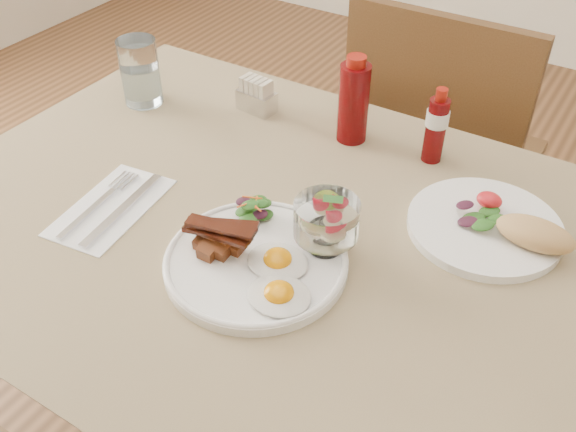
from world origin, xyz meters
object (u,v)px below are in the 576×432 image
Objects in this scene: second_plate at (497,227)px; water_glass at (141,76)px; hot_sauce_bottle at (436,126)px; table at (303,276)px; fruit_cup at (327,220)px; ketchup_bottle at (354,102)px; main_plate at (256,262)px; sugar_caddy at (257,97)px; chair_far at (438,156)px.

water_glass reaches higher than second_plate.
hot_sauce_bottle reaches higher than second_plate.
fruit_cup reaches higher than table.
ketchup_bottle is at bearing 13.12° from water_glass.
water_glass is (-0.60, -0.12, -0.01)m from hot_sauce_bottle.
main_plate is 2.79× the size of fruit_cup.
second_plate is at bearing 32.60° from table.
table is 16.01× the size of sugar_caddy.
hot_sauce_bottle reaches higher than sugar_caddy.
chair_far is 0.75m from fruit_cup.
chair_far reaches higher than hot_sauce_bottle.
chair_far is at bearing 78.90° from ketchup_bottle.
hot_sauce_bottle is at bearing 83.32° from fruit_cup.
table is at bearing -39.26° from sugar_caddy.
main_plate is (-0.03, -0.10, 0.10)m from table.
second_plate is at bearing -22.04° from ketchup_bottle.
chair_far is 6.36× the size of hot_sauce_bottle.
table is 9.65× the size of water_glass.
main_plate is 2.03× the size of water_glass.
fruit_cup is 0.73× the size of water_glass.
fruit_cup reaches higher than main_plate.
sugar_caddy reaches higher than table.
fruit_cup is at bearing -69.27° from ketchup_bottle.
chair_far reaches higher than ketchup_bottle.
fruit_cup is (0.05, -0.02, 0.16)m from table.
ketchup_bottle is 0.45m from water_glass.
main_plate is 1.92× the size of hot_sauce_bottle.
fruit_cup reaches higher than sugar_caddy.
ketchup_bottle reaches higher than water_glass.
ketchup_bottle is (-0.07, 0.30, 0.17)m from table.
sugar_caddy is at bearing -177.97° from ketchup_bottle.
hot_sauce_bottle is at bearing 138.87° from second_plate.
chair_far reaches higher than fruit_cup.
sugar_caddy is at bearing -176.58° from hot_sauce_bottle.
ketchup_bottle is 0.22m from sugar_caddy.
main_plate is 1.04× the size of second_plate.
water_glass is (-0.51, 0.20, 0.15)m from table.
chair_far reaches higher than sugar_caddy.
sugar_caddy is at bearing -127.75° from chair_far.
chair_far is 0.80m from main_plate.
fruit_cup is 0.34m from ketchup_bottle.
main_plate is 3.37× the size of sugar_caddy.
ketchup_bottle is 1.18× the size of hot_sauce_bottle.
table is 0.14m from main_plate.
chair_far is 0.61m from second_plate.
fruit_cup is 1.21× the size of sugar_caddy.
main_plate is 0.13m from fruit_cup.
table is at bearing -76.57° from ketchup_bottle.
sugar_caddy is (-0.34, 0.31, -0.04)m from fruit_cup.
second_plate is at bearing 41.62° from fruit_cup.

